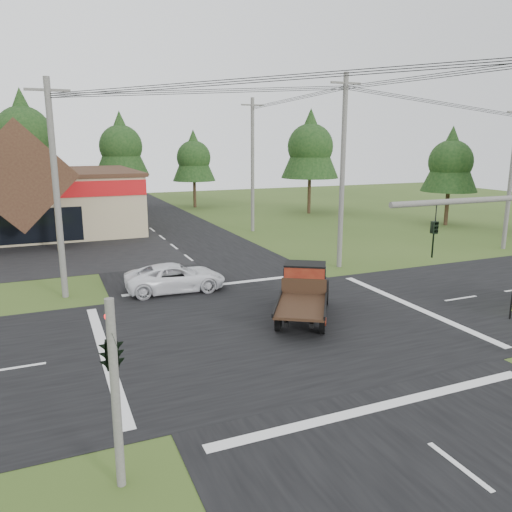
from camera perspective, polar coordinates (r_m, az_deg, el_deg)
ground at (r=21.08m, az=2.57°, el=-8.15°), size 120.00×120.00×0.00m
road_ns at (r=21.08m, az=2.57°, el=-8.13°), size 12.00×120.00×0.02m
road_ew at (r=21.08m, az=2.57°, el=-8.12°), size 120.00×12.00×0.02m
traffic_signal_corner at (r=11.21m, az=-16.29°, el=-8.71°), size 0.53×2.48×4.40m
utility_pole_nw at (r=25.84m, az=-21.88°, el=7.12°), size 2.00×0.30×10.50m
utility_pole_ne at (r=30.64m, az=9.86°, el=9.54°), size 2.00×0.30×11.50m
utility_pole_far at (r=40.01m, az=27.13°, el=8.12°), size 2.00×0.30×10.20m
utility_pole_n at (r=43.08m, az=-0.40°, el=10.41°), size 2.00×0.30×11.20m
tree_row_c at (r=58.77m, az=-25.07°, el=12.79°), size 7.28×7.28×13.13m
tree_row_d at (r=60.35m, az=-15.21°, el=12.22°), size 6.16×6.16×11.11m
tree_row_e at (r=60.08m, az=-7.14°, el=11.28°), size 5.04×5.04×9.09m
tree_side_ne at (r=54.62m, az=6.23°, el=12.57°), size 6.16×6.16×11.11m
tree_side_e_near at (r=49.73m, az=21.38°, el=10.21°), size 5.04×5.04×9.09m
antique_flatbed_truck at (r=21.80m, az=5.40°, el=-4.32°), size 4.66×5.74×2.28m
white_pickup at (r=26.23m, az=-9.19°, el=-2.44°), size 5.27×2.65×1.43m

